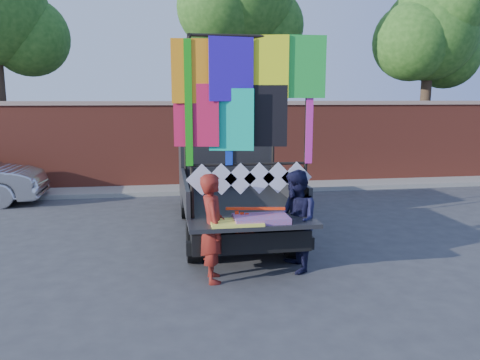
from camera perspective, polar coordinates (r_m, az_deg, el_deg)
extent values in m
plane|color=#38383A|center=(7.85, 2.70, -10.17)|extent=(90.00, 90.00, 0.00)
cube|color=#993F2C|center=(14.37, -2.88, 4.17)|extent=(30.00, 0.35, 2.50)
cube|color=tan|center=(14.30, -2.92, 9.36)|extent=(30.00, 0.45, 0.12)
cube|color=gray|center=(13.85, -2.53, -1.02)|extent=(30.00, 1.20, 0.12)
cylinder|color=#38281C|center=(16.21, -27.16, 8.01)|extent=(0.36, 0.36, 4.90)
sphere|color=#214F16|center=(16.44, -24.23, 15.59)|extent=(2.40, 2.40, 2.40)
cylinder|color=#38281C|center=(15.62, 0.31, 10.09)|extent=(0.36, 0.36, 5.46)
sphere|color=#214F16|center=(16.35, 3.36, 18.30)|extent=(2.40, 2.40, 2.40)
sphere|color=#214F16|center=(15.46, -2.61, 20.25)|extent=(2.60, 2.60, 2.60)
cylinder|color=#38281C|center=(17.85, 21.58, 7.93)|extent=(0.36, 0.36, 4.55)
sphere|color=#214F16|center=(17.98, 22.13, 16.22)|extent=(3.20, 3.20, 3.20)
sphere|color=#214F16|center=(18.72, 23.79, 13.83)|extent=(2.40, 2.40, 2.40)
sphere|color=#214F16|center=(17.29, 20.23, 15.53)|extent=(2.60, 2.60, 2.60)
sphere|color=#214F16|center=(17.72, 24.20, 18.32)|extent=(2.20, 2.20, 2.20)
cylinder|color=black|center=(10.68, -6.55, -2.77)|extent=(0.24, 0.71, 0.71)
cylinder|color=black|center=(7.87, -5.64, -7.42)|extent=(0.24, 0.71, 0.71)
cylinder|color=black|center=(10.88, 2.35, -2.48)|extent=(0.24, 0.71, 0.71)
cylinder|color=black|center=(8.13, 6.37, -6.86)|extent=(0.24, 0.71, 0.71)
cube|color=black|center=(9.25, -0.95, -3.55)|extent=(1.83, 4.53, 0.32)
cube|color=black|center=(8.40, -0.19, -2.82)|extent=(1.94, 2.48, 0.11)
cube|color=black|center=(8.26, -6.71, -1.43)|extent=(0.06, 2.48, 0.49)
cube|color=black|center=(8.54, 6.12, -1.04)|extent=(0.06, 2.48, 0.49)
cube|color=black|center=(9.54, -1.30, 0.17)|extent=(1.94, 0.06, 0.49)
cube|color=black|center=(10.55, -2.05, 1.42)|extent=(1.94, 1.73, 1.35)
cube|color=#8C9EAD|center=(10.02, -1.74, 3.45)|extent=(1.73, 0.06, 0.59)
cube|color=#8C9EAD|center=(11.32, -2.55, 3.10)|extent=(1.73, 0.11, 0.76)
cube|color=black|center=(11.76, -2.74, 0.97)|extent=(1.89, 0.97, 0.59)
cube|color=black|center=(6.95, 1.71, -5.38)|extent=(1.94, 0.59, 0.06)
cube|color=black|center=(7.30, 1.33, -7.97)|extent=(2.00, 0.16, 0.19)
cylinder|color=black|center=(6.99, -6.00, 6.15)|extent=(0.05, 0.05, 2.70)
cylinder|color=black|center=(9.25, -6.74, 7.07)|extent=(0.05, 0.05, 2.70)
cylinder|color=black|center=(7.29, 8.10, 6.27)|extent=(0.05, 0.05, 2.70)
cylinder|color=black|center=(9.48, 4.09, 7.18)|extent=(0.05, 0.05, 2.70)
cylinder|color=black|center=(7.13, 1.24, 17.14)|extent=(1.83, 0.05, 0.05)
cylinder|color=black|center=(9.35, -1.29, 15.43)|extent=(1.83, 0.05, 0.05)
cylinder|color=black|center=(8.15, -6.61, 16.18)|extent=(0.05, 2.32, 0.05)
cylinder|color=black|center=(8.42, 6.01, 15.99)|extent=(0.05, 2.32, 0.05)
cylinder|color=black|center=(7.14, 1.19, 1.94)|extent=(1.83, 0.04, 0.04)
cube|color=orange|center=(6.97, -5.48, 13.25)|extent=(0.67, 0.02, 0.92)
cube|color=#3A18E0|center=(6.98, -0.92, 13.29)|extent=(0.67, 0.02, 0.92)
cube|color=#D3E317|center=(7.12, 3.46, 13.21)|extent=(0.67, 0.02, 0.92)
cube|color=green|center=(7.21, 7.84, 13.10)|extent=(0.67, 0.02, 0.92)
cube|color=#BF1640|center=(6.96, -5.39, 7.48)|extent=(0.67, 0.02, 0.92)
cube|color=#0DC198|center=(6.97, -0.90, 7.53)|extent=(0.67, 0.02, 0.92)
cube|color=black|center=(7.11, 3.40, 7.56)|extent=(0.67, 0.02, 0.92)
cube|color=#19AF15|center=(6.93, -6.31, 9.24)|extent=(0.11, 0.01, 1.83)
cube|color=#EE27AC|center=(7.25, 8.52, 9.22)|extent=(0.11, 0.01, 1.83)
cube|color=#163AC6|center=(6.98, -1.37, 9.30)|extent=(0.11, 0.01, 1.83)
cube|color=white|center=(7.06, -4.65, 0.03)|extent=(0.49, 0.01, 0.49)
cube|color=white|center=(7.08, -2.28, 0.09)|extent=(0.49, 0.01, 0.49)
cube|color=white|center=(7.12, 0.06, 0.16)|extent=(0.49, 0.01, 0.49)
cube|color=white|center=(7.17, 2.38, 0.22)|extent=(0.49, 0.01, 0.49)
cube|color=white|center=(7.23, 4.66, 0.28)|extent=(0.49, 0.01, 0.49)
cube|color=white|center=(7.31, 6.90, 0.34)|extent=(0.49, 0.01, 0.49)
cube|color=#FC3938|center=(6.95, 2.59, -4.74)|extent=(0.81, 0.49, 0.09)
cube|color=#FFFA50|center=(6.82, -0.41, -5.21)|extent=(0.76, 0.43, 0.04)
imported|color=maroon|center=(6.94, -3.34, -5.86)|extent=(0.41, 0.60, 1.63)
imported|color=black|center=(7.36, 6.79, -5.02)|extent=(0.62, 0.79, 1.61)
cube|color=red|center=(7.06, 1.89, -3.49)|extent=(0.89, 0.19, 0.04)
cube|color=red|center=(7.07, -0.36, -5.85)|extent=(0.06, 0.02, 0.52)
cube|color=red|center=(7.08, 0.24, -5.98)|extent=(0.06, 0.02, 0.52)
cube|color=red|center=(7.10, 0.85, -6.11)|extent=(0.06, 0.02, 0.52)
cube|color=red|center=(7.12, 1.45, -6.24)|extent=(0.06, 0.02, 0.52)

